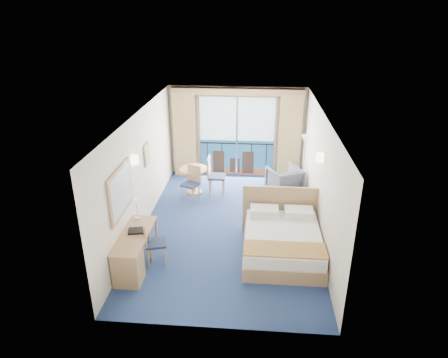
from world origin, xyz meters
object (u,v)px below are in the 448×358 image
at_px(floor_lamp, 304,149).
at_px(table_chair_a, 213,173).
at_px(table_chair_b, 192,181).
at_px(desk, 130,261).
at_px(round_table, 194,174).
at_px(bed, 282,240).
at_px(armchair, 284,180).
at_px(desk_chair, 151,240).
at_px(nightstand, 303,209).

bearing_deg(floor_lamp, table_chair_a, -171.32).
relative_size(floor_lamp, table_chair_b, 1.73).
height_order(desk, round_table, desk).
height_order(bed, armchair, bed).
bearing_deg(round_table, armchair, 3.56).
height_order(desk, table_chair_a, table_chair_a).
distance_m(table_chair_a, table_chair_b, 0.66).
bearing_deg(round_table, bed, -50.95).
height_order(table_chair_a, table_chair_b, table_chair_a).
height_order(desk, table_chair_b, table_chair_b).
relative_size(floor_lamp, desk_chair, 1.73).
bearing_deg(table_chair_b, bed, -21.79).
bearing_deg(desk_chair, armchair, -53.43).
relative_size(floor_lamp, table_chair_a, 1.53).
relative_size(table_chair_a, table_chair_b, 1.13).
bearing_deg(floor_lamp, bed, -102.41).
bearing_deg(floor_lamp, desk, -130.27).
relative_size(nightstand, table_chair_a, 0.50).
xyz_separation_m(floor_lamp, round_table, (-2.98, -0.33, -0.70)).
xyz_separation_m(desk_chair, table_chair_b, (0.35, 2.96, -0.00)).
relative_size(desk, table_chair_b, 1.64).
height_order(nightstand, table_chair_b, table_chair_b).
distance_m(bed, desk, 3.12).
bearing_deg(bed, round_table, 129.05).
bearing_deg(bed, table_chair_b, 133.54).
xyz_separation_m(armchair, round_table, (-2.49, -0.15, 0.16)).
xyz_separation_m(desk, table_chair_a, (1.17, 3.88, 0.20)).
height_order(round_table, table_chair_a, table_chair_a).
distance_m(floor_lamp, table_chair_a, 2.54).
bearing_deg(armchair, nightstand, 77.47).
relative_size(round_table, table_chair_b, 0.84).
bearing_deg(desk_chair, nightstand, -72.03).
height_order(floor_lamp, table_chair_a, floor_lamp).
relative_size(floor_lamp, desk, 1.06).
bearing_deg(table_chair_a, table_chair_b, 124.66).
distance_m(armchair, table_chair_b, 2.55).
distance_m(bed, desk_chair, 2.69).
bearing_deg(nightstand, desk_chair, -147.16).
bearing_deg(desk, table_chair_a, 73.26).
height_order(bed, table_chair_b, bed).
relative_size(nightstand, armchair, 0.65).
height_order(bed, desk, bed).
xyz_separation_m(round_table, table_chair_b, (0.01, -0.42, -0.01)).
bearing_deg(nightstand, floor_lamp, 86.43).
height_order(floor_lamp, desk, floor_lamp).
xyz_separation_m(armchair, floor_lamp, (0.49, 0.17, 0.86)).
bearing_deg(bed, table_chair_a, 122.15).
bearing_deg(table_chair_a, desk_chair, 164.46).
xyz_separation_m(armchair, table_chair_b, (-2.48, -0.58, 0.15)).
xyz_separation_m(armchair, desk, (-3.11, -4.08, 0.02)).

